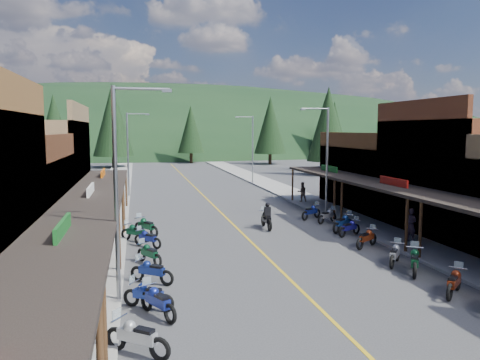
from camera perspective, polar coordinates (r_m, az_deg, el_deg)
ground at (r=25.15m, az=2.52°, el=-8.65°), size 220.00×220.00×0.00m
centerline at (r=44.40m, az=-4.22°, el=-2.16°), size 0.15×90.00×0.01m
sidewalk_west at (r=43.99m, az=-15.51°, el=-2.36°), size 3.40×94.00×0.15m
sidewalk_east at (r=46.44m, az=6.47°, el=-1.73°), size 3.40×94.00×0.15m
shop_west_3 at (r=35.67m, az=-24.55°, el=0.93°), size 10.90×10.20×8.20m
shop_east_2 at (r=32.37m, az=25.98°, el=0.38°), size 10.90×9.00×8.20m
shop_east_3 at (r=40.36m, az=17.38°, el=0.35°), size 10.90×10.20×6.20m
streetlight_0 at (r=17.59m, az=-14.43°, el=-0.47°), size 2.16×0.18×8.00m
streetlight_1 at (r=45.52m, az=-13.34°, el=3.53°), size 2.16×0.18×8.00m
streetlight_2 at (r=34.23m, az=10.34°, el=2.77°), size 2.16×0.18×8.00m
streetlight_3 at (r=55.14m, az=1.40°, el=4.13°), size 2.16×0.18×8.00m
ridge_hill at (r=158.73m, az=-10.30°, el=3.76°), size 310.00×140.00×60.00m
pine_1 at (r=95.12m, az=-23.41°, el=6.16°), size 5.88×5.88×12.50m
pine_2 at (r=81.56m, az=-15.25°, el=7.06°), size 6.72×6.72×14.00m
pine_3 at (r=90.07m, az=-6.01°, el=6.18°), size 5.04×5.04×11.00m
pine_4 at (r=86.95m, az=3.71°, el=6.70°), size 5.88×5.88×12.50m
pine_5 at (r=103.66m, az=10.41°, el=6.94°), size 6.72×6.72×14.00m
pine_6 at (r=101.94m, az=18.43°, el=5.90°), size 5.04×5.04×11.00m
pine_7 at (r=102.72m, az=-27.19°, el=5.95°), size 5.88×5.88×12.50m
pine_8 at (r=65.37m, az=-26.54°, el=5.13°), size 4.48×4.48×10.00m
pine_9 at (r=74.90m, az=11.40°, el=6.02°), size 4.93×4.93×10.80m
pine_10 at (r=74.39m, az=-21.71°, el=6.02°), size 5.38×5.38×11.60m
pine_11 at (r=66.89m, az=10.70°, el=6.72°), size 5.82×5.82×12.40m
bike_west_3 at (r=14.29m, az=-12.44°, el=-18.00°), size 2.15×1.90×1.24m
bike_west_4 at (r=16.79m, az=-10.00°, el=-14.23°), size 1.66×2.22×1.22m
bike_west_5 at (r=17.55m, az=-11.13°, el=-13.46°), size 2.05×1.67×1.15m
bike_west_6 at (r=20.24m, az=-10.71°, el=-10.74°), size 2.05×1.75×1.17m
bike_west_7 at (r=23.07m, az=-11.00°, el=-8.69°), size 1.57×2.02×1.12m
bike_west_8 at (r=26.26m, az=-11.20°, el=-6.90°), size 1.79×1.83×1.10m
bike_west_9 at (r=27.72m, az=-12.61°, el=-6.14°), size 2.02×1.88×1.18m
bike_west_10 at (r=29.06m, az=-11.38°, el=-5.45°), size 1.88×2.28×1.28m
bike_east_4 at (r=20.31m, az=24.65°, el=-11.13°), size 2.00×1.87×1.18m
bike_east_5 at (r=22.55m, az=20.51°, el=-9.09°), size 1.84×2.32×1.29m
bike_east_6 at (r=23.67m, az=18.36°, el=-8.47°), size 1.84×1.98×1.16m
bike_east_7 at (r=26.63m, az=15.19°, el=-6.74°), size 2.07×1.70×1.16m
bike_east_8 at (r=29.21m, az=13.21°, el=-5.60°), size 2.03×1.48×1.12m
bike_east_9 at (r=30.29m, az=12.45°, el=-5.02°), size 2.23×1.82×1.25m
bike_east_10 at (r=32.89m, az=10.59°, el=-4.23°), size 2.00×1.50×1.10m
bike_east_11 at (r=34.06m, az=8.67°, el=-3.78°), size 2.11×1.68×1.18m
rider_on_bike at (r=30.49m, az=3.25°, el=-4.65°), size 0.83×2.35×1.77m
pedestrian_east_a at (r=27.98m, az=20.11°, el=-5.18°), size 0.68×0.82×1.91m
pedestrian_east_b at (r=41.24m, az=7.57°, el=-1.44°), size 0.86×0.54×1.71m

